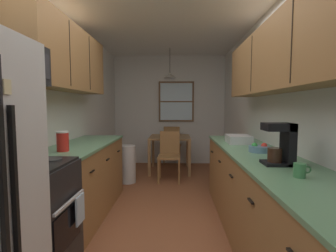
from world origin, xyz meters
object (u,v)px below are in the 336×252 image
at_px(stove_range, 27,221).
at_px(dish_rack, 239,139).
at_px(storage_canister, 63,141).
at_px(coffee_maker, 282,143).
at_px(mug_by_coffeemaker, 300,170).
at_px(microwave_over_range, 5,62).
at_px(fruit_bowl, 259,148).
at_px(dining_chair_near, 169,153).
at_px(dining_chair_far, 172,143).
at_px(dining_table, 170,142).
at_px(trash_bin, 128,164).

bearing_deg(stove_range, dish_rack, 33.46).
relative_size(storage_canister, coffee_maker, 0.63).
bearing_deg(mug_by_coffeemaker, microwave_over_range, 173.89).
bearing_deg(fruit_bowl, dining_chair_near, 116.07).
distance_m(dining_chair_far, coffee_maker, 3.95).
relative_size(coffee_maker, fruit_bowl, 1.56).
bearing_deg(dining_chair_far, mug_by_coffeemaker, -77.79).
xyz_separation_m(stove_range, microwave_over_range, (-0.11, 0.00, 1.22)).
xyz_separation_m(dining_table, dining_chair_near, (0.01, -0.63, -0.12)).
distance_m(microwave_over_range, coffee_maker, 2.20).
height_order(microwave_over_range, coffee_maker, microwave_over_range).
bearing_deg(dining_chair_far, dish_rack, -71.60).
distance_m(microwave_over_range, trash_bin, 2.87).
height_order(stove_range, trash_bin, stove_range).
bearing_deg(microwave_over_range, coffee_maker, 3.48).
relative_size(dining_table, trash_bin, 1.26).
bearing_deg(stove_range, trash_bin, 83.27).
height_order(dining_table, coffee_maker, coffee_maker).
bearing_deg(storage_canister, dining_chair_near, 62.64).
relative_size(stove_range, dining_table, 1.30).
height_order(dining_chair_near, dining_chair_far, same).
xyz_separation_m(dining_table, dish_rack, (0.92, -2.01, 0.33)).
distance_m(microwave_over_range, dining_chair_far, 4.27).
distance_m(mug_by_coffeemaker, fruit_bowl, 0.91).
bearing_deg(dish_rack, trash_bin, 143.77).
xyz_separation_m(microwave_over_range, dining_table, (1.14, 3.29, -1.07)).
distance_m(microwave_over_range, fruit_bowl, 2.35).
relative_size(trash_bin, coffee_maker, 2.03).
distance_m(dining_table, dining_chair_far, 0.64).
xyz_separation_m(mug_by_coffeemaker, dish_rack, (-0.02, 1.51, 0.00)).
bearing_deg(coffee_maker, dish_rack, 92.24).
relative_size(dining_table, mug_by_coffeemaker, 7.51).
bearing_deg(fruit_bowl, dish_rack, 95.64).
bearing_deg(fruit_bowl, dining_table, 110.53).
relative_size(dining_chair_near, trash_bin, 1.34).
bearing_deg(stove_range, fruit_bowl, 18.79).
distance_m(dining_chair_far, mug_by_coffeemaker, 4.27).
xyz_separation_m(dining_chair_near, dish_rack, (0.91, -1.38, 0.45)).
bearing_deg(coffee_maker, mug_by_coffeemaker, -94.23).
height_order(dining_chair_far, coffee_maker, coffee_maker).
relative_size(dining_chair_near, dish_rack, 2.65).
height_order(dining_table, fruit_bowl, fruit_bowl).
bearing_deg(stove_range, dining_chair_far, 74.80).
bearing_deg(trash_bin, dining_table, 47.52).
relative_size(dining_chair_far, trash_bin, 1.34).
height_order(microwave_over_range, dish_rack, microwave_over_range).
bearing_deg(dining_table, fruit_bowl, -69.47).
height_order(storage_canister, fruit_bowl, storage_canister).
xyz_separation_m(microwave_over_range, mug_by_coffeemaker, (2.08, -0.22, -0.75)).
relative_size(stove_range, fruit_bowl, 5.19).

